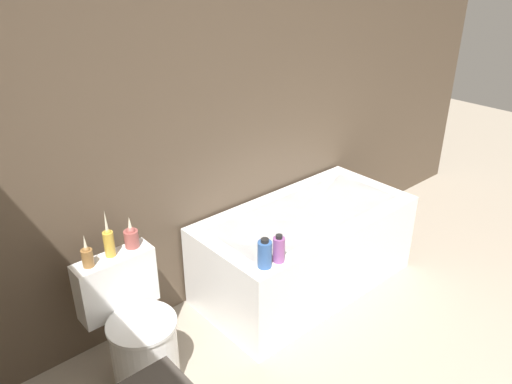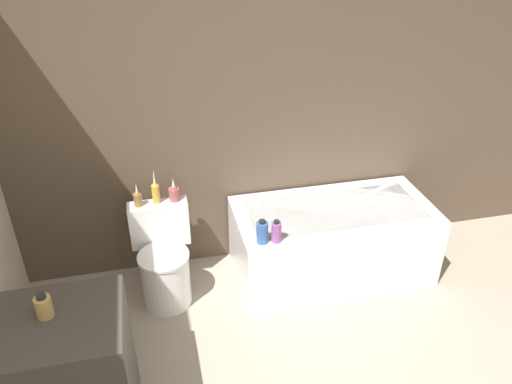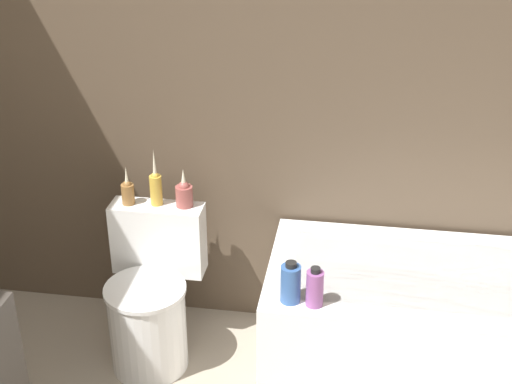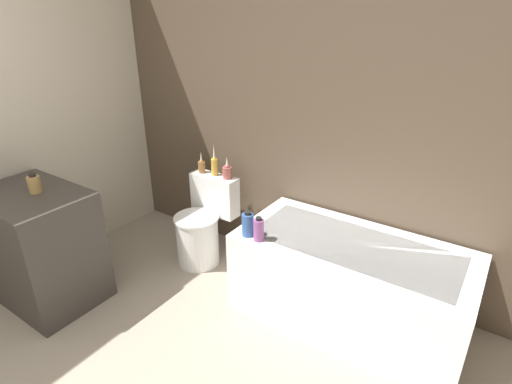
{
  "view_description": "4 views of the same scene",
  "coord_description": "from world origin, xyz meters",
  "px_view_note": "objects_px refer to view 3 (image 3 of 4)",
  "views": [
    {
      "loc": [
        -1.43,
        -0.04,
        2.16
      ],
      "look_at": [
        0.14,
        1.75,
        0.99
      ],
      "focal_mm": 35.0,
      "sensor_mm": 36.0,
      "label": 1
    },
    {
      "loc": [
        -0.55,
        -1.02,
        2.58
      ],
      "look_at": [
        0.08,
        1.7,
        0.94
      ],
      "focal_mm": 35.0,
      "sensor_mm": 36.0,
      "label": 2
    },
    {
      "loc": [
        0.34,
        -0.64,
        2.22
      ],
      "look_at": [
        -0.04,
        1.75,
        0.99
      ],
      "focal_mm": 50.0,
      "sensor_mm": 36.0,
      "label": 3
    },
    {
      "loc": [
        1.46,
        -0.24,
        1.94
      ],
      "look_at": [
        0.06,
        1.82,
        0.82
      ],
      "focal_mm": 28.0,
      "sensor_mm": 36.0,
      "label": 4
    }
  ],
  "objects_px": {
    "vase_gold": "(128,191)",
    "bathtub": "(441,330)",
    "vase_bronze": "(184,193)",
    "shampoo_bottle_tall": "(291,283)",
    "vase_silver": "(156,187)",
    "toilet": "(151,301)",
    "shampoo_bottle_short": "(315,288)"
  },
  "relations": [
    {
      "from": "vase_silver",
      "to": "shampoo_bottle_tall",
      "type": "bearing_deg",
      "value": -35.26
    },
    {
      "from": "bathtub",
      "to": "vase_bronze",
      "type": "bearing_deg",
      "value": 170.63
    },
    {
      "from": "vase_silver",
      "to": "shampoo_bottle_short",
      "type": "distance_m",
      "value": 0.91
    },
    {
      "from": "vase_bronze",
      "to": "shampoo_bottle_tall",
      "type": "distance_m",
      "value": 0.72
    },
    {
      "from": "vase_gold",
      "to": "bathtub",
      "type": "bearing_deg",
      "value": -6.94
    },
    {
      "from": "vase_silver",
      "to": "vase_bronze",
      "type": "distance_m",
      "value": 0.13
    },
    {
      "from": "toilet",
      "to": "vase_bronze",
      "type": "bearing_deg",
      "value": 56.6
    },
    {
      "from": "toilet",
      "to": "shampoo_bottle_tall",
      "type": "bearing_deg",
      "value": -22.77
    },
    {
      "from": "toilet",
      "to": "vase_silver",
      "type": "bearing_deg",
      "value": 90.0
    },
    {
      "from": "vase_gold",
      "to": "vase_bronze",
      "type": "distance_m",
      "value": 0.26
    },
    {
      "from": "bathtub",
      "to": "vase_bronze",
      "type": "relative_size",
      "value": 8.18
    },
    {
      "from": "bathtub",
      "to": "vase_bronze",
      "type": "distance_m",
      "value": 1.28
    },
    {
      "from": "toilet",
      "to": "shampoo_bottle_tall",
      "type": "height_order",
      "value": "shampoo_bottle_tall"
    },
    {
      "from": "bathtub",
      "to": "vase_silver",
      "type": "height_order",
      "value": "vase_silver"
    },
    {
      "from": "vase_bronze",
      "to": "vase_gold",
      "type": "bearing_deg",
      "value": -175.72
    },
    {
      "from": "shampoo_bottle_tall",
      "to": "vase_silver",
      "type": "bearing_deg",
      "value": 144.74
    },
    {
      "from": "vase_gold",
      "to": "vase_bronze",
      "type": "relative_size",
      "value": 1.0
    },
    {
      "from": "shampoo_bottle_tall",
      "to": "shampoo_bottle_short",
      "type": "height_order",
      "value": "shampoo_bottle_tall"
    },
    {
      "from": "shampoo_bottle_tall",
      "to": "vase_bronze",
      "type": "bearing_deg",
      "value": 138.55
    },
    {
      "from": "bathtub",
      "to": "vase_bronze",
      "type": "xyz_separation_m",
      "value": [
        -1.17,
        0.19,
        0.48
      ]
    },
    {
      "from": "vase_gold",
      "to": "vase_silver",
      "type": "distance_m",
      "value": 0.13
    },
    {
      "from": "vase_gold",
      "to": "vase_bronze",
      "type": "height_order",
      "value": "same"
    },
    {
      "from": "bathtub",
      "to": "vase_silver",
      "type": "bearing_deg",
      "value": 171.71
    },
    {
      "from": "vase_silver",
      "to": "vase_bronze",
      "type": "relative_size",
      "value": 1.46
    },
    {
      "from": "shampoo_bottle_short",
      "to": "vase_silver",
      "type": "bearing_deg",
      "value": 147.61
    },
    {
      "from": "toilet",
      "to": "shampoo_bottle_tall",
      "type": "xyz_separation_m",
      "value": [
        0.66,
        -0.28,
        0.36
      ]
    },
    {
      "from": "vase_gold",
      "to": "vase_bronze",
      "type": "xyz_separation_m",
      "value": [
        0.26,
        0.02,
        0.0
      ]
    },
    {
      "from": "vase_silver",
      "to": "shampoo_bottle_tall",
      "type": "xyz_separation_m",
      "value": [
        0.66,
        -0.47,
        -0.14
      ]
    },
    {
      "from": "vase_gold",
      "to": "shampoo_bottle_tall",
      "type": "xyz_separation_m",
      "value": [
        0.79,
        -0.45,
        -0.11
      ]
    },
    {
      "from": "vase_silver",
      "to": "shampoo_bottle_tall",
      "type": "distance_m",
      "value": 0.83
    },
    {
      "from": "bathtub",
      "to": "shampoo_bottle_short",
      "type": "xyz_separation_m",
      "value": [
        -0.54,
        -0.29,
        0.36
      ]
    },
    {
      "from": "vase_gold",
      "to": "shampoo_bottle_short",
      "type": "xyz_separation_m",
      "value": [
        0.89,
        -0.47,
        -0.11
      ]
    }
  ]
}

